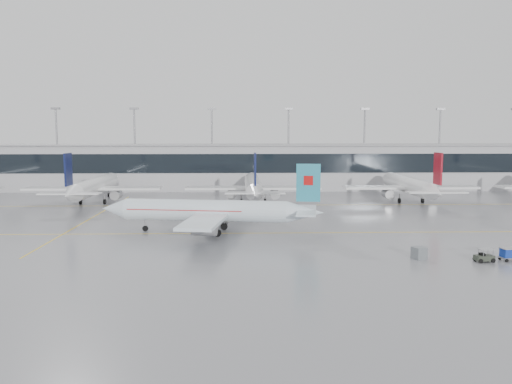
{
  "coord_description": "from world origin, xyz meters",
  "views": [
    {
      "loc": [
        -2.57,
        -75.94,
        15.44
      ],
      "look_at": [
        0.0,
        12.0,
        5.0
      ],
      "focal_mm": 35.0,
      "sensor_mm": 36.0,
      "label": 1
    }
  ],
  "objects_px": {
    "gse_unit": "(419,253)",
    "baggage_cart": "(511,253)",
    "air_canada_jet": "(213,211)",
    "baggage_tug": "(484,257)"
  },
  "relations": [
    {
      "from": "baggage_cart",
      "to": "air_canada_jet",
      "type": "bearing_deg",
      "value": 146.51
    },
    {
      "from": "baggage_cart",
      "to": "gse_unit",
      "type": "relative_size",
      "value": 1.84
    },
    {
      "from": "gse_unit",
      "to": "baggage_cart",
      "type": "bearing_deg",
      "value": -28.41
    },
    {
      "from": "baggage_cart",
      "to": "gse_unit",
      "type": "height_order",
      "value": "baggage_cart"
    },
    {
      "from": "baggage_cart",
      "to": "gse_unit",
      "type": "bearing_deg",
      "value": 166.33
    },
    {
      "from": "baggage_cart",
      "to": "baggage_tug",
      "type": "bearing_deg",
      "value": -180.0
    },
    {
      "from": "air_canada_jet",
      "to": "gse_unit",
      "type": "bearing_deg",
      "value": 156.25
    },
    {
      "from": "baggage_tug",
      "to": "gse_unit",
      "type": "relative_size",
      "value": 2.23
    },
    {
      "from": "gse_unit",
      "to": "baggage_tug",
      "type": "bearing_deg",
      "value": -34.91
    },
    {
      "from": "air_canada_jet",
      "to": "baggage_cart",
      "type": "bearing_deg",
      "value": 163.1
    }
  ]
}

